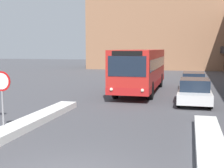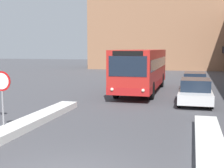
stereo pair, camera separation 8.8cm
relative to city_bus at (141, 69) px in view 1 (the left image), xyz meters
The scene contains 6 objects.
building_backdrop_far 27.88m from the city_bus, 88.64° to the left, with size 26.00×8.00×12.42m.
snow_bank_right 15.54m from the city_bus, 74.04° to the right, with size 0.90×11.31×0.36m.
city_bus is the anchor object (origin of this frame).
parked_car_front 5.77m from the city_bus, 47.29° to the right, with size 1.92×4.41×1.47m.
parked_car_middle 4.66m from the city_bus, 31.98° to the left, with size 1.90×4.71×1.35m.
stop_sign 13.11m from the city_bus, 104.79° to the right, with size 0.76×0.08×2.40m.
Camera 1 is at (2.90, -6.78, 3.26)m, focal length 50.00 mm.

